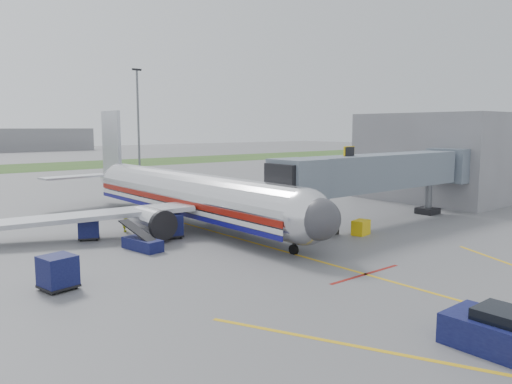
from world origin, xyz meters
TOP-DOWN VIEW (x-y plane):
  - ground at (0.00, 0.00)m, footprint 400.00×400.00m
  - apron_markings at (0.00, -7.40)m, footprint 21.52×50.00m
  - airliner at (0.00, 15.25)m, footprint 32.10×35.67m
  - jet_bridge at (12.86, 5.00)m, footprint 25.30×4.00m
  - terminal at (30.00, 10.00)m, footprint 10.00×16.00m
  - light_mast_right at (25.00, 75.00)m, footprint 2.00×0.44m
  - pushback_tug at (-4.00, -13.52)m, footprint 2.46×3.98m
  - baggage_cart_a at (-14.60, 4.53)m, footprint 1.95×1.95m
  - baggage_cart_b at (-8.92, 15.07)m, footprint 2.01×2.01m
  - baggage_cart_c at (-3.89, 11.65)m, footprint 1.91×1.91m
  - belt_loader at (-7.30, 9.52)m, footprint 1.77×3.96m
  - ground_power_cart at (8.27, 3.00)m, footprint 1.64×1.26m
  - ramp_worker at (-5.56, 15.98)m, footprint 0.74×0.80m

SIDE VIEW (x-z plane):
  - ground at x=0.00m, z-range 0.00..0.00m
  - apron_markings at x=0.00m, z-range 0.00..0.01m
  - belt_loader at x=-7.30m, z-range -0.47..1.40m
  - ground_power_cart at x=8.27m, z-range -0.01..1.17m
  - pushback_tug at x=-4.00m, z-range -0.13..1.51m
  - baggage_cart_b at x=-8.92m, z-range 0.02..1.67m
  - baggage_cart_c at x=-3.89m, z-range 0.02..1.81m
  - ramp_worker at x=-5.56m, z-range 0.00..1.83m
  - baggage_cart_a at x=-14.60m, z-range 0.02..1.82m
  - airliner at x=0.00m, z-range -2.48..7.77m
  - jet_bridge at x=12.86m, z-range 1.02..7.92m
  - terminal at x=30.00m, z-range 0.00..10.00m
  - light_mast_right at x=25.00m, z-range 0.58..20.98m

